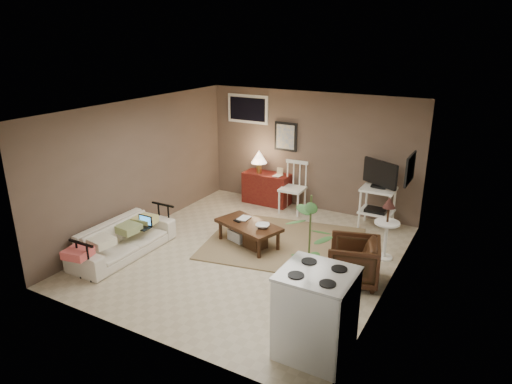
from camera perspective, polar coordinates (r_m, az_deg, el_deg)
The scene contains 20 objects.
floor at distance 7.64m, azimuth -0.87°, elevation -7.75°, with size 5.00×5.00×0.00m, color #C1B293.
art_back at distance 9.47m, azimuth 3.73°, elevation 6.92°, with size 0.50×0.03×0.60m, color black.
art_right at distance 7.30m, azimuth 18.71°, elevation 2.75°, with size 0.03×0.60×0.45m, color black.
window at distance 9.79m, azimuth -1.03°, elevation 10.34°, with size 0.96×0.03×0.60m, color white.
rug at distance 7.99m, azimuth 3.49°, elevation -6.39°, with size 2.60×2.08×0.03m, color #7E6749.
coffee_table at distance 7.83m, azimuth -0.99°, elevation -5.07°, with size 1.27×0.91×0.43m.
sofa at distance 7.79m, azimuth -16.34°, elevation -5.10°, with size 1.84×0.54×0.72m, color silver.
sofa_pillows at distance 7.59m, azimuth -17.28°, elevation -5.16°, with size 0.35×1.75×0.12m, color #ECE4C3, non-canonical shape.
sofa_end_rails at distance 7.74m, azimuth -15.75°, elevation -5.62°, with size 0.49×1.84×0.62m, color black, non-canonical shape.
laptop at distance 7.83m, azimuth -13.87°, elevation -3.88°, with size 0.28×0.21×0.19m.
red_console at distance 9.72m, azimuth 1.26°, elevation 0.85°, with size 1.00×0.44×1.15m.
spindle_chair at distance 9.25m, azimuth 4.62°, elevation 0.38°, with size 0.49×0.49×1.04m.
tv_stand at distance 8.70m, azimuth 15.02°, elevation -0.10°, with size 0.70×0.50×1.29m.
side_table at distance 7.52m, azimuth 16.11°, elevation -3.49°, with size 0.40×0.40×1.06m.
armchair at distance 6.84m, azimuth 12.08°, elevation -8.19°, with size 0.71×0.66×0.73m, color black.
potted_plant at distance 5.78m, azimuth 6.65°, elevation -7.44°, with size 0.42×0.42×1.66m.
stove at distance 5.29m, azimuth 7.49°, elevation -14.80°, with size 0.80×0.74×1.05m.
bowl at distance 7.57m, azimuth 0.82°, elevation -3.63°, with size 0.23×0.06×0.23m, color #361A0E.
book_table at distance 7.95m, azimuth -2.09°, elevation -2.43°, with size 0.18×0.02×0.25m, color #361A0E.
book_console at distance 9.47m, azimuth 2.32°, elevation 2.68°, with size 0.16×0.02×0.21m, color #361A0E.
Camera 1 is at (3.42, -5.88, 3.47)m, focal length 32.00 mm.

